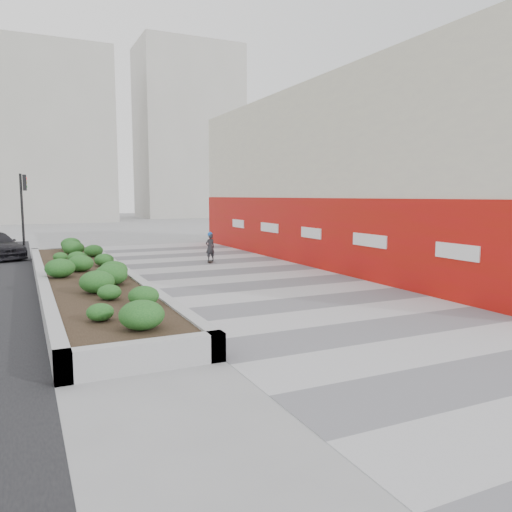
# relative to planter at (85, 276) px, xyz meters

# --- Properties ---
(ground) EXTENTS (160.00, 160.00, 0.00)m
(ground) POSITION_rel_planter_xyz_m (5.50, -7.00, -0.42)
(ground) COLOR gray
(ground) RESTS_ON ground
(walkway) EXTENTS (8.00, 36.00, 0.01)m
(walkway) POSITION_rel_planter_xyz_m (5.50, -4.00, -0.41)
(walkway) COLOR #A8A8AD
(walkway) RESTS_ON ground
(building) EXTENTS (6.04, 24.08, 8.00)m
(building) POSITION_rel_planter_xyz_m (12.48, 1.98, 3.56)
(building) COLOR beige
(building) RESTS_ON ground
(planter) EXTENTS (3.00, 18.00, 0.90)m
(planter) POSITION_rel_planter_xyz_m (0.00, 0.00, 0.00)
(planter) COLOR #9E9EA0
(planter) RESTS_ON ground
(traffic_signal_near) EXTENTS (0.33, 0.28, 4.20)m
(traffic_signal_near) POSITION_rel_planter_xyz_m (-1.73, 10.50, 2.34)
(traffic_signal_near) COLOR black
(traffic_signal_near) RESTS_ON ground
(distant_bldg_north_l) EXTENTS (16.00, 12.00, 20.00)m
(distant_bldg_north_l) POSITION_rel_planter_xyz_m (0.50, 48.00, 9.58)
(distant_bldg_north_l) COLOR #ADAAA3
(distant_bldg_north_l) RESTS_ON ground
(distant_bldg_north_r) EXTENTS (14.00, 10.00, 24.00)m
(distant_bldg_north_r) POSITION_rel_planter_xyz_m (20.50, 53.00, 11.58)
(distant_bldg_north_r) COLOR #ADAAA3
(distant_bldg_north_r) RESTS_ON ground
(manhole_cover) EXTENTS (0.44, 0.44, 0.01)m
(manhole_cover) POSITION_rel_planter_xyz_m (6.00, -4.00, -0.42)
(manhole_cover) COLOR #595654
(manhole_cover) RESTS_ON ground
(skateboarder) EXTENTS (0.53, 0.74, 1.44)m
(skateboarder) POSITION_rel_planter_xyz_m (5.99, 4.23, 0.31)
(skateboarder) COLOR beige
(skateboarder) RESTS_ON ground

